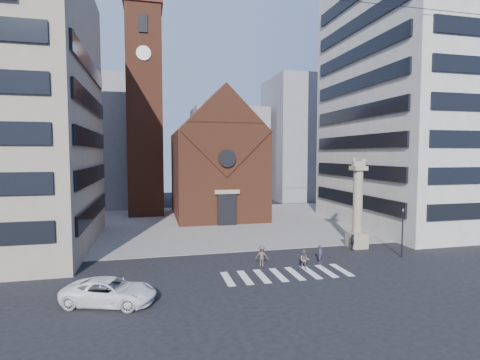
% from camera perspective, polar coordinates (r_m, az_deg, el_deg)
% --- Properties ---
extents(ground, '(120.00, 120.00, 0.00)m').
position_cam_1_polar(ground, '(31.83, 4.24, -12.55)').
color(ground, black).
rests_on(ground, ground).
extents(piazza, '(46.00, 30.00, 0.05)m').
position_cam_1_polar(piazza, '(49.77, -2.47, -6.46)').
color(piazza, '#9C968E').
rests_on(piazza, ground).
extents(zebra_crossing, '(10.20, 3.20, 0.01)m').
position_cam_1_polar(zebra_crossing, '(29.29, 7.13, -14.04)').
color(zebra_crossing, white).
rests_on(zebra_crossing, ground).
extents(church, '(12.00, 16.65, 18.00)m').
position_cam_1_polar(church, '(54.90, -3.70, 2.87)').
color(church, brown).
rests_on(church, ground).
extents(campanile, '(5.50, 5.50, 31.20)m').
position_cam_1_polar(campanile, '(57.44, -14.31, 10.55)').
color(campanile, brown).
rests_on(campanile, ground).
extents(building_right, '(18.00, 22.00, 32.00)m').
position_cam_1_polar(building_right, '(53.33, 25.87, 11.08)').
color(building_right, beige).
rests_on(building_right, ground).
extents(bg_block_left, '(16.00, 14.00, 22.00)m').
position_cam_1_polar(bg_block_left, '(69.90, -22.36, 5.29)').
color(bg_block_left, gray).
rests_on(bg_block_left, ground).
extents(bg_block_mid, '(14.00, 12.00, 18.00)m').
position_cam_1_polar(bg_block_mid, '(75.62, -1.79, 3.95)').
color(bg_block_mid, gray).
rests_on(bg_block_mid, ground).
extents(bg_block_right, '(16.00, 14.00, 24.00)m').
position_cam_1_polar(bg_block_right, '(77.70, 10.36, 6.10)').
color(bg_block_right, gray).
rests_on(bg_block_right, ground).
extents(lion_column, '(1.63, 1.60, 8.68)m').
position_cam_1_polar(lion_column, '(37.85, 17.48, -4.70)').
color(lion_column, tan).
rests_on(lion_column, ground).
extents(traffic_light, '(0.13, 0.16, 4.30)m').
position_cam_1_polar(traffic_light, '(35.88, 23.51, -7.22)').
color(traffic_light, black).
rests_on(traffic_light, ground).
extents(white_car, '(6.07, 4.21, 1.54)m').
position_cam_1_polar(white_car, '(24.81, -19.22, -15.76)').
color(white_car, white).
rests_on(white_car, ground).
extents(pedestrian_0, '(0.66, 0.65, 1.53)m').
position_cam_1_polar(pedestrian_0, '(32.34, 12.15, -10.96)').
color(pedestrian_0, '#342F42').
rests_on(pedestrian_0, ground).
extents(pedestrian_1, '(0.93, 0.84, 1.56)m').
position_cam_1_polar(pedestrian_1, '(30.29, 9.80, -11.93)').
color(pedestrian_1, '#655251').
rests_on(pedestrian_1, ground).
extents(pedestrian_2, '(0.72, 0.98, 1.54)m').
position_cam_1_polar(pedestrian_2, '(37.05, 16.78, -9.10)').
color(pedestrian_2, '#212228').
rests_on(pedestrian_2, ground).
extents(pedestrian_3, '(1.25, 1.06, 1.68)m').
position_cam_1_polar(pedestrian_3, '(30.86, 3.35, -11.46)').
color(pedestrian_3, '#513C36').
rests_on(pedestrian_3, ground).
extents(scooter_0, '(0.77, 1.66, 0.84)m').
position_cam_1_polar(scooter_0, '(47.94, -8.93, -6.37)').
color(scooter_0, black).
rests_on(scooter_0, piazza).
extents(scooter_1, '(0.65, 1.59, 0.93)m').
position_cam_1_polar(scooter_1, '(48.11, -6.76, -6.26)').
color(scooter_1, black).
rests_on(scooter_1, piazza).
extents(scooter_2, '(0.77, 1.66, 0.84)m').
position_cam_1_polar(scooter_2, '(48.36, -4.61, -6.25)').
color(scooter_2, black).
rests_on(scooter_2, piazza).
extents(scooter_3, '(0.65, 1.59, 0.93)m').
position_cam_1_polar(scooter_3, '(48.66, -2.48, -6.12)').
color(scooter_3, black).
rests_on(scooter_3, piazza).
extents(scooter_4, '(0.77, 1.66, 0.84)m').
position_cam_1_polar(scooter_4, '(49.04, -0.39, -6.09)').
color(scooter_4, black).
rests_on(scooter_4, piazza).
extents(scooter_5, '(0.65, 1.59, 0.93)m').
position_cam_1_polar(scooter_5, '(49.47, 1.68, -5.95)').
color(scooter_5, black).
rests_on(scooter_5, piazza).
extents(scooter_6, '(0.77, 1.66, 0.84)m').
position_cam_1_polar(scooter_6, '(49.97, 3.70, -5.91)').
color(scooter_6, black).
rests_on(scooter_6, piazza).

